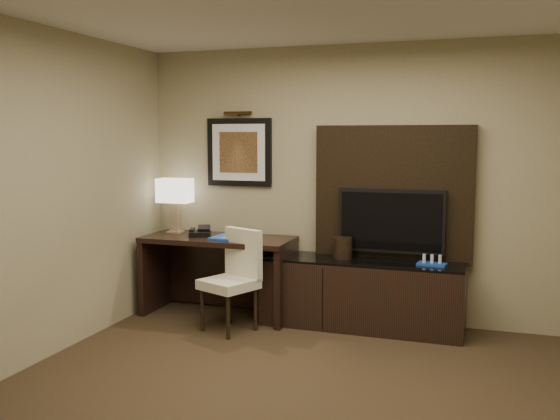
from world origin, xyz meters
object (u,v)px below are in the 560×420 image
at_px(tv, 391,221).
at_px(table_lamp, 175,204).
at_px(desk_chair, 229,283).
at_px(desk_phone, 200,231).
at_px(minibar_tray, 432,260).
at_px(desk, 219,276).
at_px(credenza, 362,294).
at_px(ice_bucket, 343,248).

bearing_deg(tv, table_lamp, -178.11).
relative_size(desk_chair, desk_phone, 4.38).
bearing_deg(minibar_tray, desk_chair, -165.70).
height_order(desk, minibar_tray, desk).
bearing_deg(tv, desk, -173.64).
bearing_deg(desk, desk_chair, -55.68).
xyz_separation_m(desk, desk_chair, (0.30, -0.45, 0.05)).
bearing_deg(desk_chair, credenza, 47.01).
bearing_deg(minibar_tray, desk_phone, -179.39).
relative_size(credenza, desk_phone, 9.08).
bearing_deg(ice_bucket, table_lamp, 178.62).
bearing_deg(credenza, tv, 30.44).
xyz_separation_m(desk, tv, (1.70, 0.19, 0.62)).
distance_m(desk, ice_bucket, 1.32).
relative_size(credenza, desk_chair, 2.07).
height_order(desk, credenza, desk).
bearing_deg(table_lamp, desk_chair, -33.78).
bearing_deg(minibar_tray, tv, 156.05).
bearing_deg(ice_bucket, tv, 15.01).
relative_size(desk, ice_bucket, 7.41).
bearing_deg(desk, desk_phone, -176.30).
height_order(desk_chair, desk_phone, desk_chair).
distance_m(desk_chair, minibar_tray, 1.87).
height_order(tv, desk_chair, tv).
bearing_deg(desk_chair, tv, 48.19).
height_order(credenza, desk_chair, desk_chair).
xyz_separation_m(credenza, minibar_tray, (0.64, -0.04, 0.37)).
height_order(desk, table_lamp, table_lamp).
bearing_deg(credenza, ice_bucket, 174.15).
bearing_deg(table_lamp, desk_phone, -20.34).
bearing_deg(desk_chair, desk, 147.82).
bearing_deg(minibar_tray, credenza, 176.69).
distance_m(desk, tv, 1.82).
bearing_deg(table_lamp, ice_bucket, -1.38).
bearing_deg(table_lamp, desk, -12.14).
distance_m(credenza, ice_bucket, 0.47).
bearing_deg(table_lamp, tv, 1.89).
height_order(credenza, minibar_tray, minibar_tray).
distance_m(credenza, desk_chair, 1.27).
bearing_deg(desk_chair, ice_bucket, 52.08).
bearing_deg(tv, desk_chair, -155.58).
relative_size(tv, minibar_tray, 3.93).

